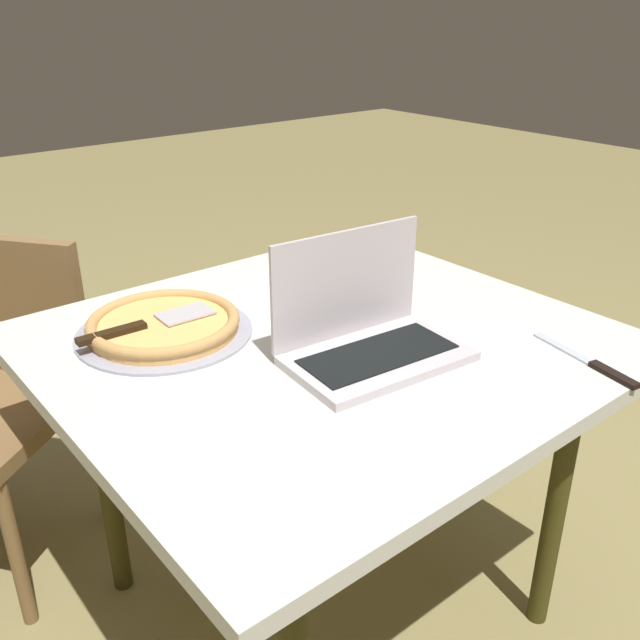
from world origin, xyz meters
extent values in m
plane|color=olive|center=(0.00, 0.00, 0.00)|extent=(12.00, 12.00, 0.00)
cube|color=beige|center=(0.00, 0.00, 0.71)|extent=(1.00, 1.08, 0.03)
cylinder|color=#393512|center=(-0.36, -0.36, 0.35)|extent=(0.05, 0.05, 0.70)
cylinder|color=#393512|center=(-0.36, 0.36, 0.35)|extent=(0.05, 0.05, 0.70)
cylinder|color=#393512|center=(0.36, 0.36, 0.35)|extent=(0.05, 0.05, 0.70)
cube|color=#BEB5BA|center=(0.15, 0.01, 0.74)|extent=(0.24, 0.36, 0.02)
cube|color=black|center=(0.15, 0.01, 0.75)|extent=(0.15, 0.31, 0.00)
cube|color=#BEB5BA|center=(0.04, 0.02, 0.86)|extent=(0.04, 0.34, 0.22)
cube|color=black|center=(0.04, 0.02, 0.86)|extent=(0.03, 0.30, 0.19)
cylinder|color=white|center=(-0.22, 0.18, 0.74)|extent=(0.25, 0.25, 0.01)
torus|color=silver|center=(-0.22, 0.18, 0.75)|extent=(0.24, 0.24, 0.01)
cube|color=#E5A854|center=(-0.22, 0.18, 0.75)|extent=(0.19, 0.16, 0.02)
cube|color=gold|center=(-0.15, 0.15, 0.75)|extent=(0.06, 0.12, 0.03)
cylinder|color=#979AAD|center=(-0.23, -0.25, 0.73)|extent=(0.36, 0.36, 0.01)
cylinder|color=#E8AB5D|center=(-0.23, -0.25, 0.75)|extent=(0.30, 0.30, 0.02)
torus|color=tan|center=(-0.23, -0.25, 0.76)|extent=(0.31, 0.31, 0.02)
cube|color=#B5B0B7|center=(-0.22, -0.20, 0.76)|extent=(0.07, 0.11, 0.00)
cube|color=black|center=(-0.23, -0.36, 0.76)|extent=(0.03, 0.14, 0.01)
cube|color=#B1BDCA|center=(0.36, 0.33, 0.73)|extent=(0.19, 0.05, 0.00)
cube|color=black|center=(0.46, 0.31, 0.73)|extent=(0.10, 0.04, 0.01)
cube|color=brown|center=(-0.78, -0.39, 0.64)|extent=(0.34, 0.27, 0.37)
cylinder|color=brown|center=(-0.40, -0.59, 0.21)|extent=(0.03, 0.03, 0.42)
cylinder|color=brown|center=(-0.63, -0.28, 0.21)|extent=(0.03, 0.03, 0.42)
camera|label=1|loc=(0.98, -0.81, 1.36)|focal=38.94mm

